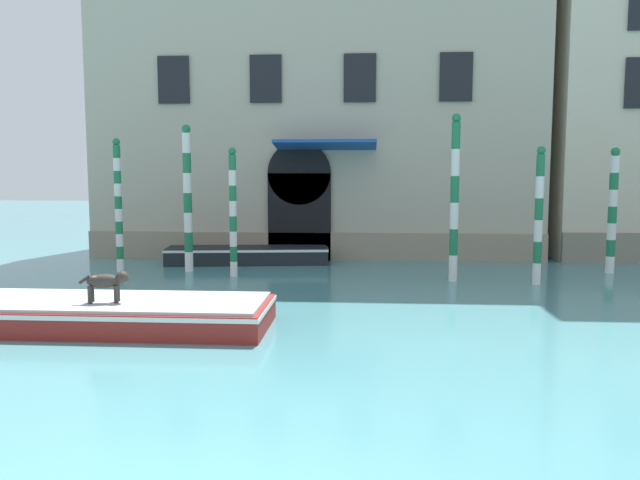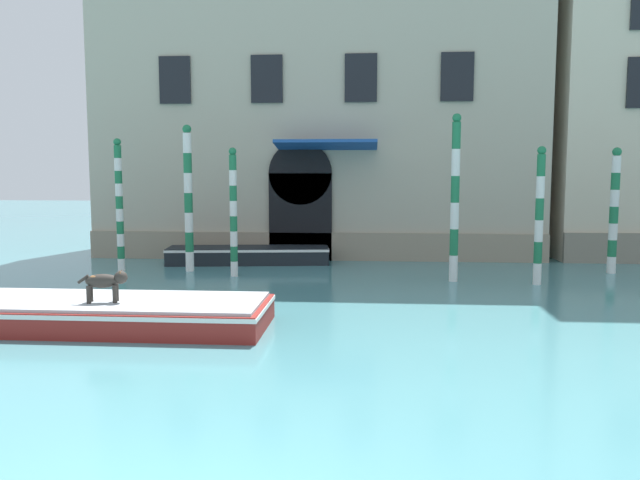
% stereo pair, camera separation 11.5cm
% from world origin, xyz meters
% --- Properties ---
extents(palazzo_left, '(15.54, 7.40, 13.33)m').
position_xyz_m(palazzo_left, '(-0.11, 19.72, 6.65)').
color(palazzo_left, '#B2A893').
rests_on(palazzo_left, ground_plane).
extents(boat_foreground, '(6.24, 2.20, 0.54)m').
position_xyz_m(boat_foreground, '(-3.29, 7.22, 0.29)').
color(boat_foreground, maroon).
rests_on(boat_foreground, ground_plane).
extents(dog_on_deck, '(0.90, 0.39, 0.60)m').
position_xyz_m(dog_on_deck, '(-3.16, 6.97, 0.93)').
color(dog_on_deck, '#332D28').
rests_on(dog_on_deck, boat_foreground).
extents(boat_moored_near_palazzo, '(5.35, 1.97, 0.54)m').
position_xyz_m(boat_moored_near_palazzo, '(-2.18, 15.77, 0.28)').
color(boat_moored_near_palazzo, black).
rests_on(boat_moored_near_palazzo, ground_plane).
extents(mooring_pole_0, '(0.24, 0.24, 4.52)m').
position_xyz_m(mooring_pole_0, '(4.05, 12.86, 2.28)').
color(mooring_pole_0, white).
rests_on(mooring_pole_0, ground_plane).
extents(mooring_pole_1, '(0.26, 0.26, 3.68)m').
position_xyz_m(mooring_pole_1, '(8.89, 14.64, 1.86)').
color(mooring_pole_1, white).
rests_on(mooring_pole_1, ground_plane).
extents(mooring_pole_2, '(0.22, 0.22, 3.64)m').
position_xyz_m(mooring_pole_2, '(6.19, 12.52, 1.84)').
color(mooring_pole_2, white).
rests_on(mooring_pole_2, ground_plane).
extents(mooring_pole_3, '(0.26, 0.26, 4.36)m').
position_xyz_m(mooring_pole_3, '(-3.64, 14.06, 2.20)').
color(mooring_pole_3, white).
rests_on(mooring_pole_3, ground_plane).
extents(mooring_pole_4, '(0.22, 0.22, 3.97)m').
position_xyz_m(mooring_pole_4, '(-5.70, 13.91, 2.00)').
color(mooring_pole_4, white).
rests_on(mooring_pole_4, ground_plane).
extents(mooring_pole_5, '(0.22, 0.22, 3.66)m').
position_xyz_m(mooring_pole_5, '(-2.10, 13.22, 1.84)').
color(mooring_pole_5, white).
rests_on(mooring_pole_5, ground_plane).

